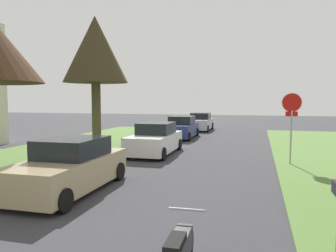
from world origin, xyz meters
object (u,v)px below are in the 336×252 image
Objects in this scene: parked_sedan_white at (155,140)px; parked_sedan_silver at (200,122)px; stop_sign_far at (292,113)px; parked_sedan_tan at (70,167)px; street_tree_left_mid_b at (95,51)px; parked_sedan_navy at (181,128)px.

parked_sedan_silver is (-0.08, 13.41, 0.00)m from parked_sedan_white.
parked_sedan_tan is at bearing -138.35° from stop_sign_far.
parked_sedan_white is at bearing -89.68° from parked_sedan_silver.
street_tree_left_mid_b is 8.80m from parked_sedan_navy.
parked_sedan_white is (3.43, -0.27, -4.62)m from street_tree_left_mid_b.
parked_sedan_tan is 14.20m from parked_sedan_navy.
parked_sedan_navy is (-6.66, 8.26, -1.47)m from stop_sign_far.
street_tree_left_mid_b reaches higher than stop_sign_far.
street_tree_left_mid_b is 1.61× the size of parked_sedan_white.
parked_sedan_tan is (-6.68, -5.94, -1.47)m from stop_sign_far.
parked_sedan_white and parked_sedan_navy have the same top height.
parked_sedan_tan is 20.52m from parked_sedan_silver.
parked_sedan_tan is 1.00× the size of parked_sedan_navy.
parked_sedan_silver is at bearing 89.22° from parked_sedan_tan.
parked_sedan_silver is at bearing 75.68° from street_tree_left_mid_b.
parked_sedan_tan and parked_sedan_white have the same top height.
parked_sedan_white is 1.00× the size of parked_sedan_silver.
parked_sedan_white is (0.35, 7.11, 0.00)m from parked_sedan_tan.
parked_sedan_tan is 1.00× the size of parked_sedan_white.
parked_sedan_white is 1.00× the size of parked_sedan_navy.
street_tree_left_mid_b is (-9.76, 1.43, 3.14)m from stop_sign_far.
parked_sedan_tan is 7.12m from parked_sedan_white.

